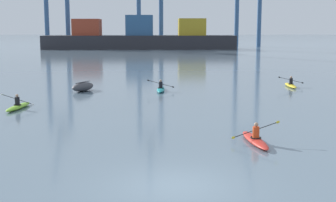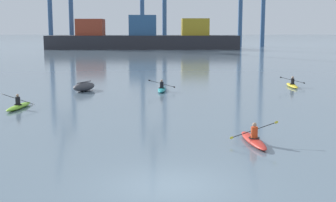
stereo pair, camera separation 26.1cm
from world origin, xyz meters
name	(u,v)px [view 2 (the right image)]	position (x,y,z in m)	size (l,w,h in m)	color
ground_plane	(170,186)	(0.00, 0.00, 0.00)	(800.00, 800.00, 0.00)	slate
container_barge	(143,38)	(-5.13, 102.81, 2.79)	(47.91, 8.90, 8.42)	#28282D
capsized_dinghy	(84,87)	(-6.65, 23.00, 0.35)	(2.08, 2.82, 0.76)	#38383D
kayak_lime	(19,106)	(-9.40, 14.67, 0.17)	(2.20, 3.45, 0.99)	#7ABC2D
kayak_red	(254,139)	(3.79, 5.53, 0.17)	(2.20, 3.44, 1.01)	red
kayak_teal	(162,89)	(-0.30, 22.88, 0.17)	(2.23, 3.43, 0.96)	teal
kayak_yellow	(292,85)	(11.07, 25.35, 0.17)	(2.24, 3.42, 0.95)	yellow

